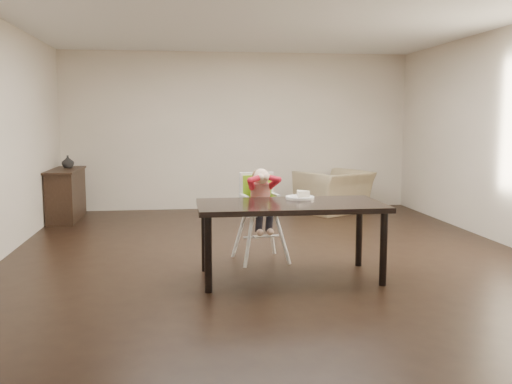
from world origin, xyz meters
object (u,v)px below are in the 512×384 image
high_chair (260,196)px  dining_table (290,211)px  armchair (334,185)px  sideboard (66,194)px

high_chair → dining_table: bearing=-85.4°
dining_table → armchair: bearing=68.8°
high_chair → sideboard: high_chair is taller
high_chair → armchair: size_ratio=0.96×
armchair → sideboard: size_ratio=0.85×
high_chair → sideboard: (-2.64, 2.96, -0.33)m
dining_table → armchair: armchair is taller
high_chair → armchair: high_chair is taller
dining_table → armchair: (1.49, 3.82, -0.20)m
dining_table → high_chair: high_chair is taller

